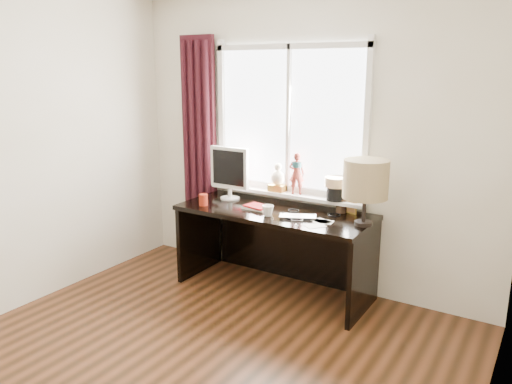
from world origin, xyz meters
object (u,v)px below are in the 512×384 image
Objects in this scene: laptop at (298,217)px; monitor at (229,170)px; table_lamp at (366,180)px; red_cup at (203,200)px; mug at (268,210)px; desk at (279,234)px.

monitor is (-0.83, 0.21, 0.27)m from laptop.
red_cup is at bearing -171.73° from table_lamp.
laptop is 0.89m from monitor.
laptop is at bearing -168.48° from table_lamp.
laptop is 0.62× the size of monitor.
mug is 0.06× the size of desk.
monitor reaches higher than laptop.
red_cup is 0.06× the size of desk.
table_lamp is at bearing -4.45° from monitor.
monitor is 0.94× the size of table_lamp.
table_lamp is at bearing -6.38° from desk.
mug is at bearing 173.49° from laptop.
laptop is 3.11× the size of mug.
monitor is 1.35m from table_lamp.
table_lamp is at bearing 13.49° from mug.
red_cup is 0.39m from monitor.
desk is (-0.28, 0.20, -0.26)m from laptop.
desk is at bearing 121.18° from laptop.
table_lamp is at bearing -12.58° from laptop.
mug is 0.84m from table_lamp.
monitor is at bearing 178.39° from desk.
red_cup is 0.20× the size of table_lamp.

